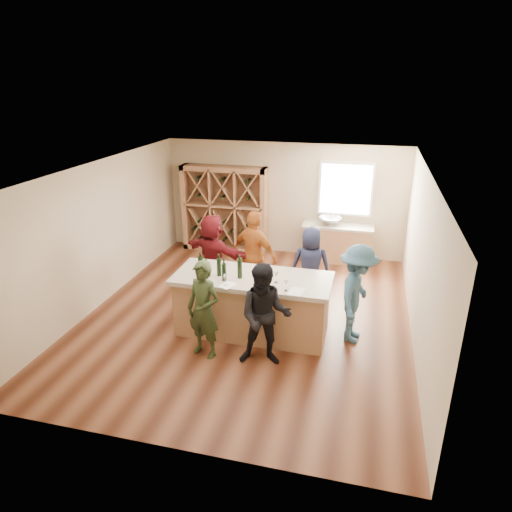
% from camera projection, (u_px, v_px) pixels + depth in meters
% --- Properties ---
extents(floor, '(6.00, 7.00, 0.10)m').
position_uv_depth(floor, '(248.00, 317.00, 8.81)').
color(floor, '#5A301D').
rests_on(floor, ground).
extents(ceiling, '(6.00, 7.00, 0.10)m').
position_uv_depth(ceiling, '(247.00, 167.00, 7.74)').
color(ceiling, white).
rests_on(ceiling, ground).
extents(wall_back, '(6.00, 0.10, 2.80)m').
position_uv_depth(wall_back, '(285.00, 199.00, 11.47)').
color(wall_back, tan).
rests_on(wall_back, ground).
extents(wall_front, '(6.00, 0.10, 2.80)m').
position_uv_depth(wall_front, '(165.00, 355.00, 5.08)').
color(wall_front, tan).
rests_on(wall_front, ground).
extents(wall_left, '(0.10, 7.00, 2.80)m').
position_uv_depth(wall_left, '(98.00, 233.00, 8.97)').
color(wall_left, tan).
rests_on(wall_left, ground).
extents(wall_right, '(0.10, 7.00, 2.80)m').
position_uv_depth(wall_right, '(425.00, 262.00, 7.59)').
color(wall_right, tan).
rests_on(wall_right, ground).
extents(window_frame, '(1.30, 0.06, 1.30)m').
position_uv_depth(window_frame, '(346.00, 189.00, 10.93)').
color(window_frame, white).
rests_on(window_frame, wall_back).
extents(window_pane, '(1.18, 0.01, 1.18)m').
position_uv_depth(window_pane, '(346.00, 189.00, 10.90)').
color(window_pane, white).
rests_on(window_pane, wall_back).
extents(wine_rack, '(2.20, 0.45, 2.20)m').
position_uv_depth(wine_rack, '(225.00, 209.00, 11.67)').
color(wine_rack, '#9B6E4A').
rests_on(wine_rack, floor).
extents(back_counter_base, '(1.60, 0.58, 0.86)m').
position_uv_depth(back_counter_base, '(337.00, 244.00, 11.20)').
color(back_counter_base, '#9B6E4A').
rests_on(back_counter_base, floor).
extents(back_counter_top, '(1.70, 0.62, 0.06)m').
position_uv_depth(back_counter_top, '(338.00, 226.00, 11.03)').
color(back_counter_top, '#A99C8A').
rests_on(back_counter_top, back_counter_base).
extents(sink, '(0.54, 0.54, 0.19)m').
position_uv_depth(sink, '(330.00, 221.00, 11.03)').
color(sink, silver).
rests_on(sink, back_counter_top).
extents(faucet, '(0.02, 0.02, 0.30)m').
position_uv_depth(faucet, '(331.00, 217.00, 11.17)').
color(faucet, silver).
rests_on(faucet, back_counter_top).
extents(tasting_counter_base, '(2.60, 1.00, 1.00)m').
position_uv_depth(tasting_counter_base, '(252.00, 306.00, 8.05)').
color(tasting_counter_base, '#9B6E4A').
rests_on(tasting_counter_base, floor).
extents(tasting_counter_top, '(2.72, 1.12, 0.08)m').
position_uv_depth(tasting_counter_top, '(252.00, 279.00, 7.85)').
color(tasting_counter_top, '#A99C8A').
rests_on(tasting_counter_top, tasting_counter_base).
extents(wine_bottle_a, '(0.09, 0.09, 0.34)m').
position_uv_depth(wine_bottle_a, '(201.00, 266.00, 7.82)').
color(wine_bottle_a, black).
rests_on(wine_bottle_a, tasting_counter_top).
extents(wine_bottle_b, '(0.08, 0.08, 0.28)m').
position_uv_depth(wine_bottle_b, '(207.00, 271.00, 7.72)').
color(wine_bottle_b, black).
rests_on(wine_bottle_b, tasting_counter_top).
extents(wine_bottle_c, '(0.10, 0.10, 0.32)m').
position_uv_depth(wine_bottle_c, '(219.00, 267.00, 7.81)').
color(wine_bottle_c, black).
rests_on(wine_bottle_c, tasting_counter_top).
extents(wine_bottle_d, '(0.10, 0.10, 0.30)m').
position_uv_depth(wine_bottle_d, '(224.00, 272.00, 7.63)').
color(wine_bottle_d, black).
rests_on(wine_bottle_d, tasting_counter_top).
extents(wine_bottle_e, '(0.08, 0.08, 0.33)m').
position_uv_depth(wine_bottle_e, '(240.00, 269.00, 7.72)').
color(wine_bottle_e, black).
rests_on(wine_bottle_e, tasting_counter_top).
extents(wine_glass_a, '(0.09, 0.09, 0.19)m').
position_uv_depth(wine_glass_a, '(225.00, 280.00, 7.46)').
color(wine_glass_a, white).
rests_on(wine_glass_a, tasting_counter_top).
extents(wine_glass_b, '(0.08, 0.08, 0.16)m').
position_uv_depth(wine_glass_b, '(259.00, 284.00, 7.37)').
color(wine_glass_b, white).
rests_on(wine_glass_b, tasting_counter_top).
extents(wine_glass_c, '(0.07, 0.07, 0.18)m').
position_uv_depth(wine_glass_c, '(286.00, 286.00, 7.28)').
color(wine_glass_c, white).
rests_on(wine_glass_c, tasting_counter_top).
extents(wine_glass_d, '(0.08, 0.08, 0.19)m').
position_uv_depth(wine_glass_d, '(276.00, 277.00, 7.57)').
color(wine_glass_d, white).
rests_on(wine_glass_d, tasting_counter_top).
extents(tasting_menu_a, '(0.29, 0.33, 0.00)m').
position_uv_depth(tasting_menu_a, '(227.00, 285.00, 7.50)').
color(tasting_menu_a, white).
rests_on(tasting_menu_a, tasting_counter_top).
extents(tasting_menu_b, '(0.25, 0.31, 0.00)m').
position_uv_depth(tasting_menu_b, '(261.00, 287.00, 7.45)').
color(tasting_menu_b, white).
rests_on(tasting_menu_b, tasting_counter_top).
extents(tasting_menu_c, '(0.26, 0.33, 0.00)m').
position_uv_depth(tasting_menu_c, '(296.00, 292.00, 7.28)').
color(tasting_menu_c, white).
rests_on(tasting_menu_c, tasting_counter_top).
extents(person_near_left, '(0.70, 0.59, 1.64)m').
position_uv_depth(person_near_left, '(204.00, 310.00, 7.26)').
color(person_near_left, '#263319').
rests_on(person_near_left, floor).
extents(person_near_right, '(0.88, 0.57, 1.70)m').
position_uv_depth(person_near_right, '(265.00, 316.00, 7.03)').
color(person_near_right, black).
rests_on(person_near_right, floor).
extents(person_server, '(0.69, 1.19, 1.74)m').
position_uv_depth(person_server, '(357.00, 294.00, 7.67)').
color(person_server, '#335972').
rests_on(person_server, floor).
extents(person_far_mid, '(1.20, 0.93, 1.83)m').
position_uv_depth(person_far_mid, '(254.00, 255.00, 9.21)').
color(person_far_mid, '#994C19').
rests_on(person_far_mid, floor).
extents(person_far_right, '(0.82, 0.57, 1.59)m').
position_uv_depth(person_far_right, '(311.00, 265.00, 9.02)').
color(person_far_right, '#191E38').
rests_on(person_far_right, floor).
extents(person_far_left, '(1.67, 1.08, 1.70)m').
position_uv_depth(person_far_left, '(213.00, 254.00, 9.44)').
color(person_far_left, '#590F14').
rests_on(person_far_left, floor).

